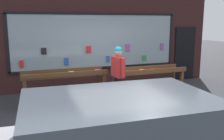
{
  "coord_description": "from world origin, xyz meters",
  "views": [
    {
      "loc": [
        -2.4,
        -6.07,
        2.3
      ],
      "look_at": [
        0.02,
        0.67,
        0.91
      ],
      "focal_mm": 40.0,
      "sensor_mm": 36.0,
      "label": 1
    }
  ],
  "objects_px": {
    "person_browsing": "(118,71)",
    "display_table_right": "(149,73)",
    "small_dog": "(136,95)",
    "display_table_left": "(65,77)"
  },
  "relations": [
    {
      "from": "display_table_right",
      "to": "small_dog",
      "type": "distance_m",
      "value": 1.23
    },
    {
      "from": "person_browsing",
      "to": "display_table_right",
      "type": "bearing_deg",
      "value": -71.68
    },
    {
      "from": "display_table_left",
      "to": "person_browsing",
      "type": "xyz_separation_m",
      "value": [
        1.39,
        -0.6,
        0.19
      ]
    },
    {
      "from": "person_browsing",
      "to": "small_dog",
      "type": "height_order",
      "value": "person_browsing"
    },
    {
      "from": "person_browsing",
      "to": "small_dog",
      "type": "relative_size",
      "value": 3.38
    },
    {
      "from": "display_table_left",
      "to": "small_dog",
      "type": "relative_size",
      "value": 4.91
    },
    {
      "from": "display_table_left",
      "to": "display_table_right",
      "type": "height_order",
      "value": "display_table_left"
    },
    {
      "from": "person_browsing",
      "to": "small_dog",
      "type": "distance_m",
      "value": 0.84
    },
    {
      "from": "display_table_left",
      "to": "person_browsing",
      "type": "distance_m",
      "value": 1.53
    },
    {
      "from": "person_browsing",
      "to": "small_dog",
      "type": "xyz_separation_m",
      "value": [
        0.46,
        -0.22,
        -0.67
      ]
    }
  ]
}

